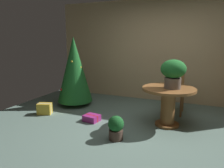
% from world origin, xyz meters
% --- Properties ---
extents(ground_plane, '(6.60, 6.60, 0.00)m').
position_xyz_m(ground_plane, '(0.00, 0.00, 0.00)').
color(ground_plane, slate).
extents(back_wall_panel, '(6.00, 0.10, 2.60)m').
position_xyz_m(back_wall_panel, '(0.00, 2.20, 1.30)').
color(back_wall_panel, tan).
rests_on(back_wall_panel, ground_plane).
extents(round_dining_table, '(0.96, 0.96, 0.73)m').
position_xyz_m(round_dining_table, '(0.32, 0.52, 0.49)').
color(round_dining_table, brown).
rests_on(round_dining_table, ground_plane).
extents(flower_vase, '(0.45, 0.45, 0.52)m').
position_xyz_m(flower_vase, '(0.38, 0.50, 1.03)').
color(flower_vase, '#665B51').
rests_on(flower_vase, round_dining_table).
extents(wooden_chair_far, '(0.43, 0.44, 1.01)m').
position_xyz_m(wooden_chair_far, '(0.32, 1.35, 0.56)').
color(wooden_chair_far, brown).
rests_on(wooden_chair_far, ground_plane).
extents(holiday_tree, '(0.84, 0.84, 1.66)m').
position_xyz_m(holiday_tree, '(-1.98, 0.96, 0.88)').
color(holiday_tree, brown).
rests_on(holiday_tree, ground_plane).
extents(gift_box_purple, '(0.32, 0.29, 0.12)m').
position_xyz_m(gift_box_purple, '(-1.09, 0.15, 0.06)').
color(gift_box_purple, '#9E287A').
rests_on(gift_box_purple, ground_plane).
extents(gift_box_gold, '(0.34, 0.28, 0.24)m').
position_xyz_m(gift_box_gold, '(-2.23, 0.12, 0.12)').
color(gift_box_gold, gold).
rests_on(gift_box_gold, ground_plane).
extents(potted_plant, '(0.26, 0.26, 0.40)m').
position_xyz_m(potted_plant, '(-0.36, -0.39, 0.21)').
color(potted_plant, '#4C382D').
rests_on(potted_plant, ground_plane).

